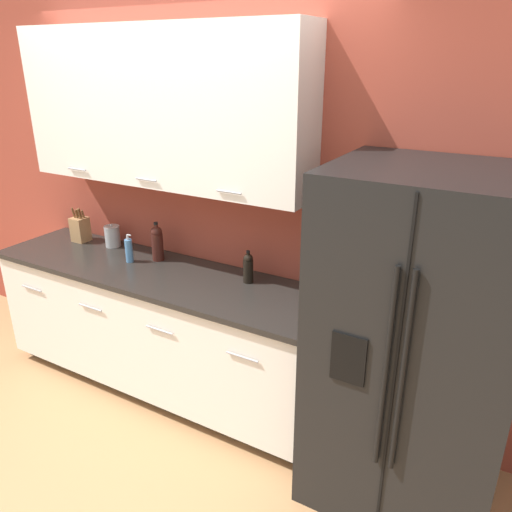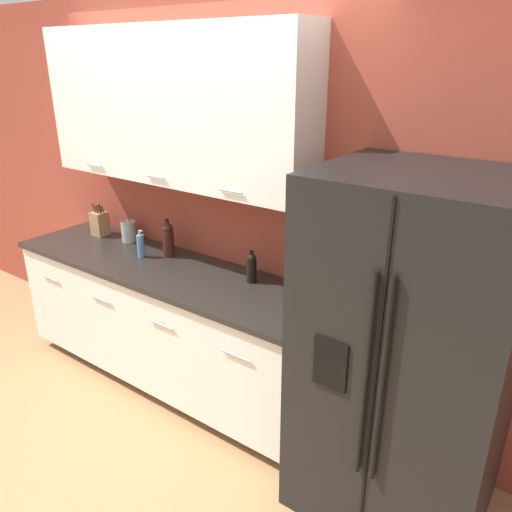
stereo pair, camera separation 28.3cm
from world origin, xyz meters
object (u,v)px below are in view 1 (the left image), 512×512
object	(u,v)px
refrigerator	(414,347)
wine_bottle	(157,242)
soap_dispenser	(129,250)
steel_canister	(112,236)
knife_block	(80,229)
oil_bottle	(248,267)

from	to	relation	value
refrigerator	wine_bottle	bearing A→B (deg)	172.96
soap_dispenser	steel_canister	world-z (taller)	soap_dispenser
wine_bottle	steel_canister	size ratio (longest dim) A/B	1.58
knife_block	wine_bottle	distance (m)	0.76
steel_canister	knife_block	bearing A→B (deg)	-172.94
knife_block	soap_dispenser	bearing A→B (deg)	-11.94
wine_bottle	oil_bottle	world-z (taller)	wine_bottle
steel_canister	wine_bottle	bearing A→B (deg)	-5.19
wine_bottle	oil_bottle	distance (m)	0.72
knife_block	soap_dispenser	xyz separation A→B (m)	(0.61, -0.13, -0.01)
knife_block	refrigerator	bearing A→B (deg)	-5.10
wine_bottle	soap_dispenser	distance (m)	0.20
knife_block	steel_canister	distance (m)	0.29
oil_bottle	steel_canister	bearing A→B (deg)	177.67
refrigerator	soap_dispenser	xyz separation A→B (m)	(-1.95, 0.10, 0.10)
wine_bottle	steel_canister	distance (m)	0.47
refrigerator	knife_block	size ratio (longest dim) A/B	6.75
refrigerator	oil_bottle	bearing A→B (deg)	168.64
refrigerator	oil_bottle	xyz separation A→B (m)	(-1.07, 0.22, 0.12)
knife_block	wine_bottle	bearing A→B (deg)	-0.45
refrigerator	steel_canister	xyz separation A→B (m)	(-2.26, 0.26, 0.10)
oil_bottle	wine_bottle	bearing A→B (deg)	179.50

